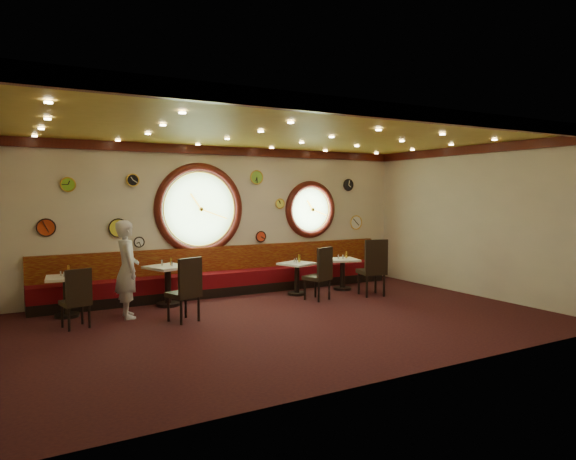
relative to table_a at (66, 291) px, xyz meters
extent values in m
cube|color=black|center=(3.36, -2.19, -0.46)|extent=(9.00, 6.00, 0.00)
cube|color=gold|center=(3.36, -2.19, 2.74)|extent=(9.00, 6.00, 0.02)
cube|color=beige|center=(3.36, 0.81, 1.14)|extent=(9.00, 0.02, 3.20)
cube|color=beige|center=(3.36, -5.19, 1.14)|extent=(9.00, 0.02, 3.20)
cube|color=beige|center=(7.86, -2.19, 1.14)|extent=(0.02, 6.00, 3.20)
cube|color=#3D0F0B|center=(3.36, 0.76, 2.65)|extent=(9.00, 0.10, 0.18)
cube|color=#3D0F0B|center=(3.36, -5.14, 2.65)|extent=(9.00, 0.10, 0.18)
cube|color=#3D0F0B|center=(7.81, -2.19, 2.65)|extent=(0.10, 6.00, 0.18)
cube|color=black|center=(3.36, 0.53, -0.36)|extent=(8.00, 0.55, 0.20)
cube|color=#5B070F|center=(3.36, 0.53, -0.11)|extent=(8.00, 0.55, 0.30)
cube|color=#5E0807|center=(3.36, 0.75, 0.29)|extent=(8.00, 0.10, 0.55)
cylinder|color=#8EC475|center=(2.76, 0.81, 1.39)|extent=(1.66, 0.02, 1.66)
torus|color=#3D0F0B|center=(2.76, 0.79, 1.39)|extent=(1.98, 0.18, 1.98)
torus|color=gold|center=(2.76, 0.76, 1.39)|extent=(1.61, 0.03, 1.61)
cylinder|color=#8EC475|center=(5.56, 0.81, 1.34)|extent=(1.10, 0.02, 1.10)
torus|color=#3D0F0B|center=(5.56, 0.79, 1.34)|extent=(1.38, 0.18, 1.38)
torus|color=gold|center=(5.56, 0.76, 1.34)|extent=(1.09, 0.03, 1.09)
cylinder|color=black|center=(6.66, 0.77, 1.94)|extent=(0.28, 0.03, 0.28)
cylinder|color=yellow|center=(1.06, 0.77, 1.04)|extent=(0.36, 0.03, 0.36)
cylinder|color=#74B839|center=(4.11, 0.77, 2.09)|extent=(0.30, 0.03, 0.30)
cylinder|color=red|center=(-0.24, 0.77, 1.09)|extent=(0.32, 0.03, 0.32)
cylinder|color=white|center=(6.91, 0.77, 0.99)|extent=(0.34, 0.03, 0.34)
cylinder|color=#E6EA4E|center=(4.71, 0.77, 1.49)|extent=(0.22, 0.03, 0.22)
cylinder|color=red|center=(4.21, 0.77, 0.74)|extent=(0.24, 0.03, 0.24)
cylinder|color=white|center=(1.46, 0.77, 0.74)|extent=(0.20, 0.03, 0.20)
cylinder|color=black|center=(1.36, 0.77, 1.99)|extent=(0.24, 0.03, 0.24)
cylinder|color=#87CD29|center=(0.16, 0.77, 1.89)|extent=(0.26, 0.03, 0.26)
cylinder|color=black|center=(0.00, 0.00, -0.43)|extent=(0.41, 0.41, 0.06)
cylinder|color=black|center=(0.00, 0.00, -0.10)|extent=(0.11, 0.11, 0.66)
cube|color=white|center=(0.00, 0.00, 0.24)|extent=(0.73, 0.73, 0.05)
cylinder|color=black|center=(1.82, 0.01, -0.43)|extent=(0.45, 0.45, 0.06)
cylinder|color=black|center=(1.82, 0.01, -0.07)|extent=(0.12, 0.12, 0.71)
cube|color=white|center=(1.82, 0.01, 0.30)|extent=(0.92, 0.92, 0.05)
cylinder|color=black|center=(4.56, -0.27, -0.43)|extent=(0.40, 0.40, 0.05)
cylinder|color=black|center=(4.56, -0.27, -0.11)|extent=(0.11, 0.11, 0.64)
cube|color=white|center=(4.56, -0.27, 0.22)|extent=(0.82, 0.82, 0.05)
cylinder|color=black|center=(5.77, -0.27, -0.43)|extent=(0.40, 0.40, 0.06)
cylinder|color=black|center=(5.77, -0.27, -0.11)|extent=(0.11, 0.11, 0.64)
cube|color=white|center=(5.77, -0.27, 0.23)|extent=(0.78, 0.78, 0.05)
cube|color=black|center=(0.04, -0.87, -0.05)|extent=(0.49, 0.49, 0.07)
cube|color=black|center=(0.08, -1.05, 0.26)|extent=(0.41, 0.14, 0.53)
cube|color=black|center=(1.70, -1.32, 0.01)|extent=(0.59, 0.59, 0.08)
cube|color=black|center=(1.77, -1.51, 0.35)|extent=(0.46, 0.20, 0.60)
cube|color=black|center=(4.66, -0.93, 0.00)|extent=(0.58, 0.58, 0.08)
cube|color=black|center=(4.73, -1.11, 0.34)|extent=(0.45, 0.21, 0.60)
cube|color=black|center=(5.92, -1.11, 0.05)|extent=(0.61, 0.61, 0.09)
cube|color=black|center=(5.87, -1.33, 0.43)|extent=(0.51, 0.18, 0.66)
cylinder|color=silver|center=(-0.07, 0.09, 0.31)|extent=(0.03, 0.03, 0.09)
cylinder|color=#B7B7BC|center=(1.74, 0.12, 0.38)|extent=(0.04, 0.04, 0.11)
cylinder|color=silver|center=(4.54, -0.19, 0.29)|extent=(0.03, 0.03, 0.09)
cylinder|color=silver|center=(5.67, -0.23, 0.30)|extent=(0.03, 0.03, 0.10)
cylinder|color=silver|center=(-0.03, -0.06, 0.31)|extent=(0.03, 0.03, 0.09)
cylinder|color=#BABABE|center=(1.88, -0.08, 0.37)|extent=(0.03, 0.03, 0.09)
cylinder|color=silver|center=(4.54, -0.28, 0.29)|extent=(0.04, 0.04, 0.11)
cylinder|color=silver|center=(5.75, -0.30, 0.30)|extent=(0.03, 0.03, 0.10)
cylinder|color=orange|center=(0.06, 0.12, 0.36)|extent=(0.06, 0.06, 0.18)
cylinder|color=gold|center=(1.91, 0.06, 0.41)|extent=(0.05, 0.05, 0.15)
cylinder|color=gold|center=(4.64, -0.23, 0.33)|extent=(0.05, 0.05, 0.17)
cylinder|color=gold|center=(5.90, -0.22, 0.33)|extent=(0.05, 0.05, 0.16)
imported|color=silver|center=(0.94, -0.57, 0.40)|extent=(0.43, 0.64, 1.72)
camera|label=1|loc=(-0.98, -9.72, 1.71)|focal=32.00mm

